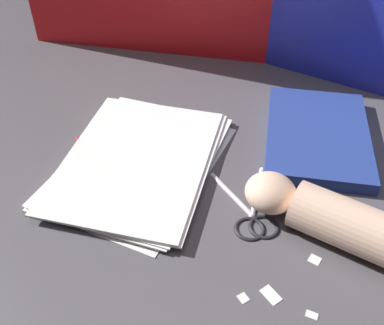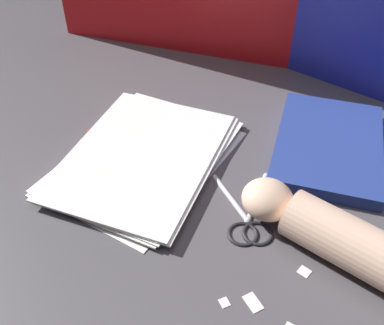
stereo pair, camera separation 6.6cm
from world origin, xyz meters
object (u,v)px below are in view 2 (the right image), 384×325
object	(u,v)px
book_closed	(328,145)
hand_forearm	(333,234)
paper_stack	(144,157)
scissors	(248,219)

from	to	relation	value
book_closed	hand_forearm	distance (m)	0.24
book_closed	hand_forearm	xyz separation A→B (m)	(0.06, -0.23, 0.03)
paper_stack	hand_forearm	world-z (taller)	hand_forearm
paper_stack	scissors	world-z (taller)	paper_stack
scissors	paper_stack	bearing A→B (deg)	167.13
scissors	book_closed	bearing A→B (deg)	73.00
paper_stack	scissors	distance (m)	0.23
paper_stack	book_closed	distance (m)	0.34
scissors	hand_forearm	world-z (taller)	hand_forearm
paper_stack	hand_forearm	size ratio (longest dim) A/B	1.25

